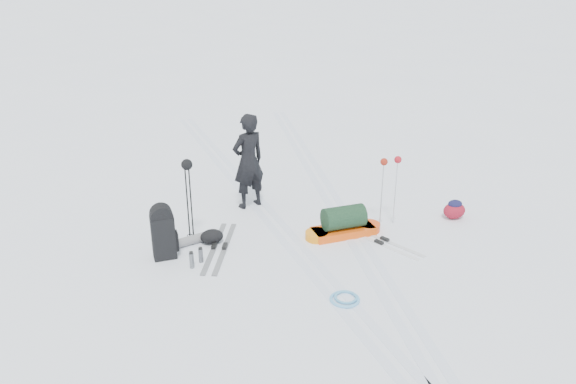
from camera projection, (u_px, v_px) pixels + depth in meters
name	position (u px, v px, depth m)	size (l,w,h in m)	color
ground	(296.00, 248.00, 9.67)	(200.00, 200.00, 0.00)	white
snow_hill_backdrop	(439.00, 309.00, 127.66)	(359.50, 192.00, 162.45)	silver
ski_tracks	(312.00, 222.00, 10.61)	(3.38, 17.97, 0.01)	silver
skier	(248.00, 161.00, 10.95)	(0.70, 0.46, 1.91)	black
pulk_sled	(343.00, 224.00, 10.05)	(1.45, 0.50, 0.55)	#E74D0D
expedition_rucksack	(167.00, 232.00, 9.25)	(0.97, 0.63, 0.95)	black
ski_poles_black	(187.00, 175.00, 9.39)	(0.19, 0.19, 1.54)	black
ski_poles_silver	(390.00, 169.00, 10.10)	(0.42, 0.16, 1.33)	#ADAFB3
touring_skis_grey	(220.00, 247.00, 9.65)	(0.96, 1.83, 0.07)	gray
touring_skis_white	(382.00, 242.00, 9.85)	(0.96, 1.59, 0.06)	silver
rope_coil	(345.00, 298.00, 8.18)	(0.56, 0.56, 0.05)	#59A7DA
small_daypack	(454.00, 209.00, 10.71)	(0.47, 0.37, 0.37)	maroon
thermos_pair	(196.00, 258.00, 9.07)	(0.25, 0.22, 0.29)	slate
stuff_sack	(212.00, 236.00, 9.79)	(0.46, 0.39, 0.25)	black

